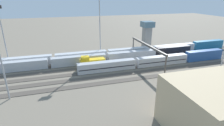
% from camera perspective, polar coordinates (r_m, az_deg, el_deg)
% --- Properties ---
extents(ground_plane, '(400.00, 400.00, 0.00)m').
position_cam_1_polar(ground_plane, '(75.60, 2.95, -1.19)').
color(ground_plane, '#756B5B').
extents(track_bed_0, '(140.00, 2.80, 0.12)m').
position_cam_1_polar(track_bed_0, '(86.73, 0.23, 1.77)').
color(track_bed_0, '#3D3833').
rests_on(track_bed_0, ground_plane).
extents(track_bed_1, '(140.00, 2.80, 0.12)m').
position_cam_1_polar(track_bed_1, '(82.22, 1.23, 0.70)').
color(track_bed_1, '#3D3833').
rests_on(track_bed_1, ground_plane).
extents(track_bed_2, '(140.00, 2.80, 0.12)m').
position_cam_1_polar(track_bed_2, '(77.78, 2.34, -0.50)').
color(track_bed_2, '#4C443D').
rests_on(track_bed_2, ground_plane).
extents(track_bed_3, '(140.00, 2.80, 0.12)m').
position_cam_1_polar(track_bed_3, '(73.40, 3.59, -1.84)').
color(track_bed_3, '#4C443D').
rests_on(track_bed_3, ground_plane).
extents(track_bed_4, '(140.00, 2.80, 0.12)m').
position_cam_1_polar(track_bed_4, '(69.10, 5.00, -3.34)').
color(track_bed_4, '#4C443D').
rests_on(track_bed_4, ground_plane).
extents(track_bed_5, '(140.00, 2.80, 0.12)m').
position_cam_1_polar(track_bed_5, '(64.91, 6.60, -5.04)').
color(track_bed_5, '#4C443D').
rests_on(track_bed_5, ground_plane).
extents(train_on_track_3, '(66.40, 3.06, 4.40)m').
position_cam_1_polar(train_on_track_3, '(78.88, 14.01, 0.77)').
color(train_on_track_3, '#285193').
rests_on(train_on_track_3, ground_plane).
extents(train_on_track_2, '(10.00, 3.00, 5.00)m').
position_cam_1_polar(train_on_track_2, '(74.28, -6.32, 0.09)').
color(train_on_track_2, gold).
rests_on(train_on_track_2, ground_plane).
extents(train_on_track_1, '(90.60, 3.00, 4.40)m').
position_cam_1_polar(train_on_track_1, '(80.07, -2.73, 1.66)').
color(train_on_track_1, black).
rests_on(train_on_track_1, ground_plane).
extents(train_on_track_0, '(139.00, 3.00, 4.40)m').
position_cam_1_polar(train_on_track_0, '(85.08, -2.40, 2.80)').
color(train_on_track_0, '#1E6B9E').
rests_on(train_on_track_0, ground_plane).
extents(light_mast_0, '(2.80, 0.70, 27.40)m').
position_cam_1_polar(light_mast_0, '(84.13, -3.88, 13.30)').
color(light_mast_0, '#9EA0A5').
rests_on(light_mast_0, ground_plane).
extents(light_mast_2, '(2.80, 0.70, 24.46)m').
position_cam_1_polar(light_mast_2, '(84.38, -31.37, 9.33)').
color(light_mast_2, '#9EA0A5').
rests_on(light_mast_2, ground_plane).
extents(signal_gantry, '(0.70, 30.00, 8.80)m').
position_cam_1_polar(signal_gantry, '(77.54, 10.97, 4.90)').
color(signal_gantry, '#4C4742').
rests_on(signal_gantry, ground_plane).
extents(control_tower, '(6.00, 6.00, 14.96)m').
position_cam_1_polar(control_tower, '(101.80, 10.95, 9.23)').
color(control_tower, gray).
rests_on(control_tower, ground_plane).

